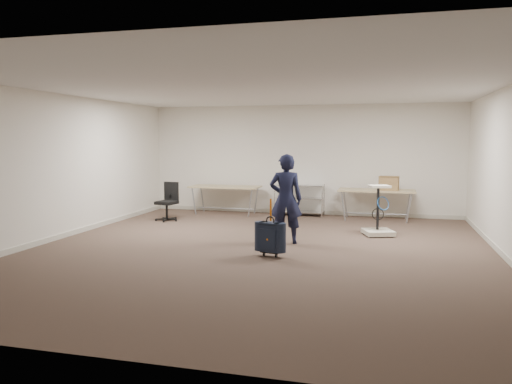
# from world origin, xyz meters

# --- Properties ---
(ground) EXTENTS (9.00, 9.00, 0.00)m
(ground) POSITION_xyz_m (0.00, 0.00, 0.00)
(ground) COLOR #433229
(ground) RESTS_ON ground
(room_shell) EXTENTS (8.00, 9.00, 9.00)m
(room_shell) POSITION_xyz_m (0.00, 1.38, 0.05)
(room_shell) COLOR white
(room_shell) RESTS_ON ground
(folding_table_left) EXTENTS (1.80, 0.75, 0.73)m
(folding_table_left) POSITION_xyz_m (-1.90, 3.95, 0.68)
(folding_table_left) COLOR tan
(folding_table_left) RESTS_ON ground
(folding_table_right) EXTENTS (1.80, 0.75, 0.73)m
(folding_table_right) POSITION_xyz_m (1.90, 3.95, 0.68)
(folding_table_right) COLOR tan
(folding_table_right) RESTS_ON ground
(wire_shelf) EXTENTS (1.22, 0.47, 0.80)m
(wire_shelf) POSITION_xyz_m (0.00, 4.20, 0.44)
(wire_shelf) COLOR silver
(wire_shelf) RESTS_ON ground
(person) EXTENTS (0.67, 0.50, 1.66)m
(person) POSITION_xyz_m (0.33, 0.74, 0.83)
(person) COLOR black
(person) RESTS_ON ground
(suitcase) EXTENTS (0.39, 0.27, 0.96)m
(suitcase) POSITION_xyz_m (0.29, -0.39, 0.33)
(suitcase) COLOR black
(suitcase) RESTS_ON ground
(office_chair) EXTENTS (0.55, 0.55, 0.91)m
(office_chair) POSITION_xyz_m (-2.91, 2.62, 0.28)
(office_chair) COLOR black
(office_chair) RESTS_ON ground
(equipment_cart) EXTENTS (0.70, 0.70, 1.02)m
(equipment_cart) POSITION_xyz_m (1.99, 1.95, 0.27)
(equipment_cart) COLOR beige
(equipment_cart) RESTS_ON ground
(cardboard_box) EXTENTS (0.48, 0.38, 0.33)m
(cardboard_box) POSITION_xyz_m (2.18, 3.92, 0.90)
(cardboard_box) COLOR #A07C4A
(cardboard_box) RESTS_ON folding_table_right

